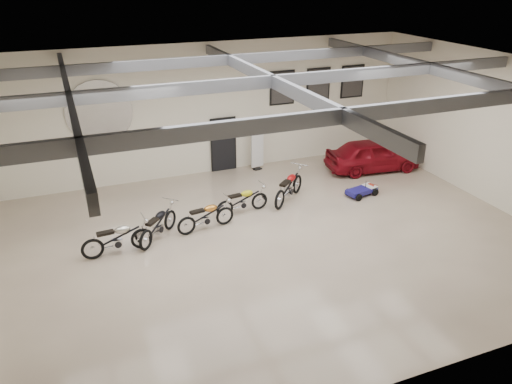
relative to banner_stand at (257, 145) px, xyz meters
name	(u,v)px	position (x,y,z in m)	size (l,w,h in m)	color
floor	(271,241)	(-1.77, -5.50, -1.01)	(16.00, 12.00, 0.01)	#C5B096
ceiling	(273,72)	(-1.77, -5.50, 3.99)	(16.00, 12.00, 0.01)	slate
back_wall	(209,110)	(-1.77, 0.50, 1.49)	(16.00, 0.02, 5.00)	white
right_wall	(494,131)	(6.23, -5.50, 1.49)	(0.02, 12.00, 5.00)	white
ceiling_beams	(273,81)	(-1.77, -5.50, 3.74)	(15.80, 11.80, 0.32)	slate
door	(223,145)	(-1.27, 0.45, 0.04)	(0.92, 0.08, 2.10)	black
logo_plaque	(99,113)	(-5.77, 0.45, 1.79)	(2.30, 0.06, 1.16)	silver
poster_left	(282,88)	(1.23, 0.46, 2.09)	(1.05, 0.08, 1.35)	black
poster_mid	(318,85)	(2.83, 0.46, 2.09)	(1.05, 0.08, 1.35)	black
poster_right	(352,81)	(4.43, 0.46, 2.09)	(1.05, 0.08, 1.35)	black
oil_sign	(256,125)	(0.13, 0.45, 0.69)	(0.72, 0.10, 0.72)	white
banner_stand	(257,145)	(0.00, 0.00, 0.00)	(0.55, 0.22, 2.02)	white
motorcycle_silver	(117,238)	(-6.07, -4.54, -0.50)	(1.96, 0.61, 1.02)	silver
motorcycle_black	(158,224)	(-4.83, -4.13, -0.51)	(1.92, 0.59, 1.00)	silver
motorcycle_gold	(206,216)	(-3.35, -4.09, -0.53)	(1.86, 0.58, 0.97)	silver
motorcycle_yellow	(242,200)	(-1.91, -3.44, -0.54)	(1.82, 0.56, 0.95)	silver
motorcycle_red	(289,186)	(-0.09, -3.14, -0.46)	(2.11, 0.65, 1.10)	silver
go_kart	(364,188)	(2.63, -3.69, -0.75)	(1.42, 0.64, 0.52)	navy
vintage_car	(373,155)	(4.23, -1.75, -0.37)	(3.74, 1.51, 1.27)	maroon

